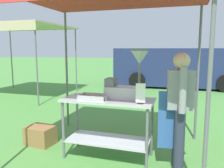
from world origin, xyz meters
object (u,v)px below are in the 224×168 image
at_px(menu_sign, 141,95).
at_px(donut_cart, 108,115).
at_px(donut_fryer, 128,81).
at_px(van_navy, 180,67).
at_px(neighbour_tent, 19,28).
at_px(stall_canopy, 110,0).
at_px(vendor, 179,105).
at_px(supply_crate, 41,135).
at_px(donut_tray, 94,98).

bearing_deg(menu_sign, donut_cart, 161.13).
bearing_deg(donut_fryer, van_navy, 85.45).
bearing_deg(neighbour_tent, stall_canopy, -38.85).
bearing_deg(van_navy, donut_cart, -96.65).
relative_size(stall_canopy, vendor, 1.74).
bearing_deg(donut_cart, donut_fryer, 17.30).
bearing_deg(supply_crate, vendor, -3.98).
relative_size(supply_crate, neighbour_tent, 0.15).
bearing_deg(donut_fryer, stall_canopy, 177.78).
xyz_separation_m(menu_sign, supply_crate, (-1.81, 0.29, -0.88)).
xyz_separation_m(stall_canopy, supply_crate, (-1.28, 0.01, -2.20)).
bearing_deg(supply_crate, donut_tray, -10.90).
distance_m(donut_cart, donut_tray, 0.35).
distance_m(donut_cart, van_navy, 7.50).
bearing_deg(vendor, donut_tray, -177.65).
relative_size(menu_sign, van_navy, 0.05).
bearing_deg(van_navy, donut_fryer, -94.55).
xyz_separation_m(donut_cart, van_navy, (0.87, 7.45, 0.21)).
distance_m(donut_cart, donut_fryer, 0.60).
distance_m(donut_fryer, menu_sign, 0.39).
bearing_deg(neighbour_tent, donut_cart, -39.59).
bearing_deg(stall_canopy, donut_tray, -133.95).
xyz_separation_m(donut_tray, donut_fryer, (0.47, 0.19, 0.25)).
relative_size(donut_fryer, menu_sign, 2.63).
distance_m(supply_crate, van_navy, 7.68).
distance_m(donut_cart, menu_sign, 0.66).
bearing_deg(vendor, stall_canopy, 171.81).
xyz_separation_m(donut_tray, vendor, (1.21, 0.05, -0.04)).
bearing_deg(supply_crate, van_navy, 73.66).
relative_size(stall_canopy, donut_cart, 2.06).
relative_size(donut_fryer, neighbour_tent, 0.22).
relative_size(stall_canopy, supply_crate, 5.59).
height_order(donut_tray, vendor, vendor).
bearing_deg(donut_fryer, donut_cart, -162.70).
bearing_deg(donut_tray, donut_fryer, 21.55).
distance_m(donut_tray, supply_crate, 1.36).
height_order(donut_cart, van_navy, van_navy).
relative_size(menu_sign, neighbour_tent, 0.09).
height_order(donut_tray, donut_fryer, donut_fryer).
xyz_separation_m(stall_canopy, neighbour_tent, (-4.54, 3.66, 0.03)).
relative_size(donut_cart, neighbour_tent, 0.42).
height_order(menu_sign, vendor, vendor).
bearing_deg(vendor, supply_crate, 176.02).
relative_size(donut_tray, vendor, 0.26).
bearing_deg(donut_fryer, vendor, -10.41).
xyz_separation_m(van_navy, neighbour_tent, (-5.41, -3.69, 1.51)).
bearing_deg(donut_tray, donut_cart, 27.40).
xyz_separation_m(supply_crate, van_navy, (2.15, 7.34, 0.72)).
relative_size(donut_tray, van_navy, 0.08).
distance_m(donut_cart, supply_crate, 1.39).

